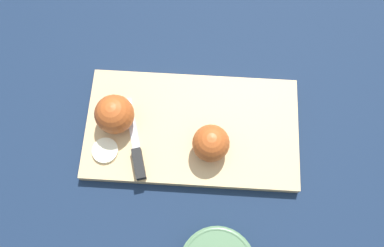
# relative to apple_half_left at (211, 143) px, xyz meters

# --- Properties ---
(ground_plane) EXTENTS (4.00, 4.00, 0.00)m
(ground_plane) POSITION_rel_apple_half_left_xyz_m (0.04, -0.03, -0.05)
(ground_plane) COLOR #14233D
(cutting_board) EXTENTS (0.44, 0.29, 0.02)m
(cutting_board) POSITION_rel_apple_half_left_xyz_m (0.04, -0.03, -0.04)
(cutting_board) COLOR tan
(cutting_board) RESTS_ON ground_plane
(apple_half_left) EXTENTS (0.07, 0.07, 0.07)m
(apple_half_left) POSITION_rel_apple_half_left_xyz_m (0.00, 0.00, 0.00)
(apple_half_left) COLOR #AD4C1E
(apple_half_left) RESTS_ON cutting_board
(apple_half_right) EXTENTS (0.07, 0.07, 0.07)m
(apple_half_right) POSITION_rel_apple_half_left_xyz_m (0.18, -0.01, 0.00)
(apple_half_right) COLOR #AD4C1E
(apple_half_right) RESTS_ON cutting_board
(knife) EXTENTS (0.08, 0.15, 0.02)m
(knife) POSITION_rel_apple_half_left_xyz_m (0.13, 0.05, -0.03)
(knife) COLOR silver
(knife) RESTS_ON cutting_board
(apple_slice) EXTENTS (0.05, 0.05, 0.01)m
(apple_slice) POSITION_rel_apple_half_left_xyz_m (0.19, 0.05, -0.03)
(apple_slice) COLOR beige
(apple_slice) RESTS_ON cutting_board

